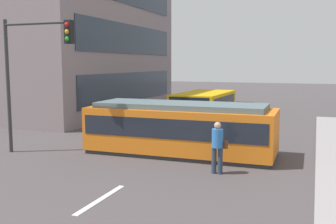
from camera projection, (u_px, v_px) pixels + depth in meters
The scene contains 9 objects.
ground_plane at pixel (158, 163), 14.00m from camera, with size 120.00×120.00×0.00m, color #484244.
lane_stripe_2 at pixel (101, 199), 10.28m from camera, with size 0.16×2.40×0.01m, color silver.
lane_stripe_3 at pixel (212, 129), 21.11m from camera, with size 0.16×2.40×0.01m, color silver.
lane_stripe_4 at pixel (234, 116), 26.68m from camera, with size 0.16×2.40×0.01m, color silver.
corner_building at pixel (35, 24), 29.46m from camera, with size 15.94×15.84×12.80m.
streetcar_tram at pixel (180, 128), 15.32m from camera, with size 7.24×2.61×2.00m.
city_bus at pixel (204, 105), 23.33m from camera, with size 2.70×5.47×1.81m.
pedestrian_crossing at pixel (218, 145), 12.57m from camera, with size 0.51×0.36×1.67m.
traffic_light_mast at pixel (32, 60), 14.93m from camera, with size 3.09×0.33×5.18m.
Camera 1 is at (5.13, -2.68, 3.51)m, focal length 42.39 mm.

